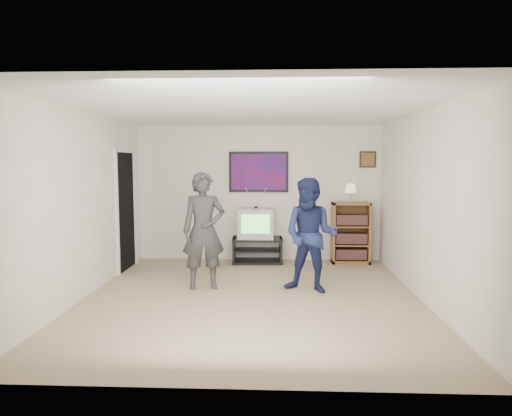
# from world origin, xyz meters

# --- Properties ---
(room_shell) EXTENTS (4.51, 5.00, 2.51)m
(room_shell) POSITION_xyz_m (0.00, 0.35, 1.25)
(room_shell) COLOR #846954
(room_shell) RESTS_ON ground
(media_stand) EXTENTS (0.93, 0.54, 0.46)m
(media_stand) POSITION_xyz_m (-0.01, 2.23, 0.23)
(media_stand) COLOR black
(media_stand) RESTS_ON room_shell
(crt_television) EXTENTS (0.65, 0.55, 0.54)m
(crt_television) POSITION_xyz_m (-0.04, 2.23, 0.73)
(crt_television) COLOR #AFAEA9
(crt_television) RESTS_ON media_stand
(bookshelf) EXTENTS (0.67, 0.39, 1.11)m
(bookshelf) POSITION_xyz_m (1.68, 2.28, 0.55)
(bookshelf) COLOR brown
(bookshelf) RESTS_ON room_shell
(table_lamp) EXTENTS (0.21, 0.21, 0.34)m
(table_lamp) POSITION_xyz_m (1.66, 2.24, 1.28)
(table_lamp) COLOR beige
(table_lamp) RESTS_ON bookshelf
(person_tall) EXTENTS (0.69, 0.54, 1.68)m
(person_tall) POSITION_xyz_m (-0.72, 0.48, 0.84)
(person_tall) COLOR #313133
(person_tall) RESTS_ON room_shell
(person_short) EXTENTS (0.94, 0.84, 1.61)m
(person_short) POSITION_xyz_m (0.81, 0.34, 0.80)
(person_short) COLOR #192146
(person_short) RESTS_ON room_shell
(controller_left) EXTENTS (0.07, 0.13, 0.04)m
(controller_left) POSITION_xyz_m (-0.77, 0.71, 1.17)
(controller_left) COLOR white
(controller_left) RESTS_ON person_tall
(controller_right) EXTENTS (0.07, 0.12, 0.03)m
(controller_right) POSITION_xyz_m (0.85, 0.60, 1.05)
(controller_right) COLOR white
(controller_right) RESTS_ON person_short
(poster) EXTENTS (1.10, 0.03, 0.75)m
(poster) POSITION_xyz_m (0.00, 2.48, 1.65)
(poster) COLOR black
(poster) RESTS_ON room_shell
(air_vent) EXTENTS (0.28, 0.02, 0.14)m
(air_vent) POSITION_xyz_m (-0.55, 2.48, 1.95)
(air_vent) COLOR white
(air_vent) RESTS_ON room_shell
(small_picture) EXTENTS (0.30, 0.03, 0.30)m
(small_picture) POSITION_xyz_m (2.00, 2.48, 1.88)
(small_picture) COLOR black
(small_picture) RESTS_ON room_shell
(doorway) EXTENTS (0.03, 0.85, 2.00)m
(doorway) POSITION_xyz_m (-2.23, 1.60, 1.00)
(doorway) COLOR black
(doorway) RESTS_ON room_shell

